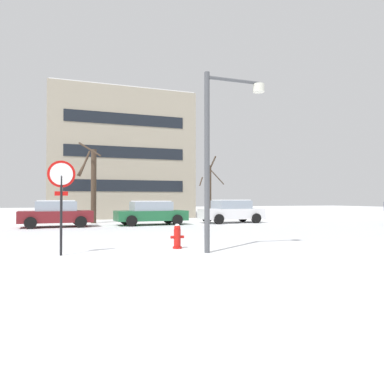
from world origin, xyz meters
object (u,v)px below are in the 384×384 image
object	(u,v)px
stop_sign	(61,189)
parked_car_maroon	(56,213)
parked_car_green	(151,213)
fire_hydrant	(177,236)
street_lamp	(219,141)
parked_car_white	(231,211)

from	to	relation	value
stop_sign	parked_car_maroon	size ratio (longest dim) A/B	0.67
parked_car_green	fire_hydrant	bearing A→B (deg)	-99.44
street_lamp	fire_hydrant	bearing A→B (deg)	127.63
fire_hydrant	street_lamp	distance (m)	3.30
parked_car_maroon	parked_car_white	world-z (taller)	parked_car_white
stop_sign	parked_car_white	bearing A→B (deg)	46.33
parked_car_white	parked_car_maroon	bearing A→B (deg)	179.82
parked_car_maroon	stop_sign	bearing A→B (deg)	-89.34
fire_hydrant	parked_car_maroon	size ratio (longest dim) A/B	0.20
fire_hydrant	parked_car_green	bearing A→B (deg)	80.56
parked_car_maroon	parked_car_green	world-z (taller)	parked_car_maroon
stop_sign	street_lamp	xyz separation A→B (m)	(4.44, -0.91, 1.45)
fire_hydrant	parked_car_maroon	world-z (taller)	parked_car_maroon
stop_sign	parked_car_green	xyz separation A→B (m)	(5.34, 11.24, -1.13)
stop_sign	parked_car_green	world-z (taller)	stop_sign
street_lamp	parked_car_green	xyz separation A→B (m)	(0.90, 12.16, -2.58)
fire_hydrant	parked_car_green	size ratio (longest dim) A/B	0.18
parked_car_white	fire_hydrant	bearing A→B (deg)	-123.44
parked_car_maroon	parked_car_white	xyz separation A→B (m)	(10.95, -0.03, 0.01)
fire_hydrant	parked_car_white	bearing A→B (deg)	56.56
fire_hydrant	parked_car_green	world-z (taller)	parked_car_green
parked_car_maroon	parked_car_green	bearing A→B (deg)	-1.25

